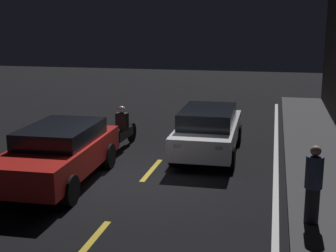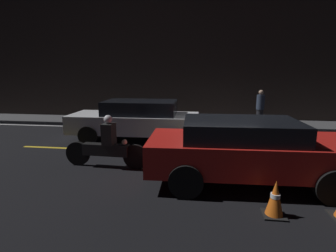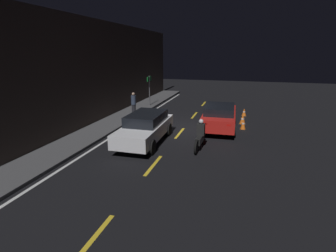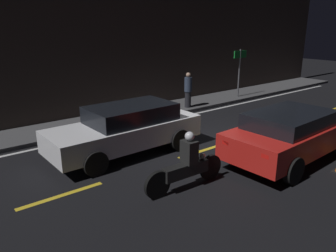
% 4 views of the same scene
% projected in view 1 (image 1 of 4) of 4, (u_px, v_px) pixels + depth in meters
% --- Properties ---
extents(ground_plane, '(56.00, 56.00, 0.00)m').
position_uv_depth(ground_plane, '(142.00, 182.00, 11.95)').
color(ground_plane, black).
extents(raised_curb, '(28.00, 1.97, 0.14)m').
position_uv_depth(raised_curb, '(330.00, 194.00, 10.94)').
color(raised_curb, '#424244').
rests_on(raised_curb, ground).
extents(lane_dash_a, '(2.00, 0.14, 0.01)m').
position_uv_depth(lane_dash_a, '(202.00, 111.00, 21.46)').
color(lane_dash_a, gold).
rests_on(lane_dash_a, ground).
extents(lane_dash_b, '(2.00, 0.14, 0.01)m').
position_uv_depth(lane_dash_b, '(183.00, 133.00, 17.18)').
color(lane_dash_b, gold).
rests_on(lane_dash_b, ground).
extents(lane_dash_c, '(2.00, 0.14, 0.01)m').
position_uv_depth(lane_dash_c, '(152.00, 170.00, 12.90)').
color(lane_dash_c, gold).
rests_on(lane_dash_c, ground).
extents(lane_dash_d, '(2.00, 0.14, 0.01)m').
position_uv_depth(lane_dash_d, '(89.00, 244.00, 8.62)').
color(lane_dash_d, gold).
rests_on(lane_dash_d, ground).
extents(lane_solid_kerb, '(25.20, 0.14, 0.01)m').
position_uv_depth(lane_solid_kerb, '(276.00, 192.00, 11.22)').
color(lane_solid_kerb, silver).
rests_on(lane_solid_kerb, ground).
extents(sedan_white, '(4.62, 1.90, 1.46)m').
position_uv_depth(sedan_white, '(208.00, 129.00, 14.29)').
color(sedan_white, silver).
rests_on(sedan_white, ground).
extents(taxi_red, '(4.53, 2.05, 1.44)m').
position_uv_depth(taxi_red, '(59.00, 152.00, 11.79)').
color(taxi_red, red).
rests_on(taxi_red, ground).
extents(motorcycle, '(2.25, 0.37, 1.40)m').
position_uv_depth(motorcycle, '(123.00, 131.00, 15.04)').
color(motorcycle, black).
rests_on(motorcycle, ground).
extents(traffic_cone_near, '(0.39, 0.39, 0.66)m').
position_uv_depth(traffic_cone_near, '(6.00, 169.00, 11.93)').
color(traffic_cone_near, black).
rests_on(traffic_cone_near, ground).
extents(pedestrian, '(0.34, 0.34, 1.56)m').
position_uv_depth(pedestrian, '(313.00, 184.00, 9.04)').
color(pedestrian, black).
rests_on(pedestrian, raised_curb).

